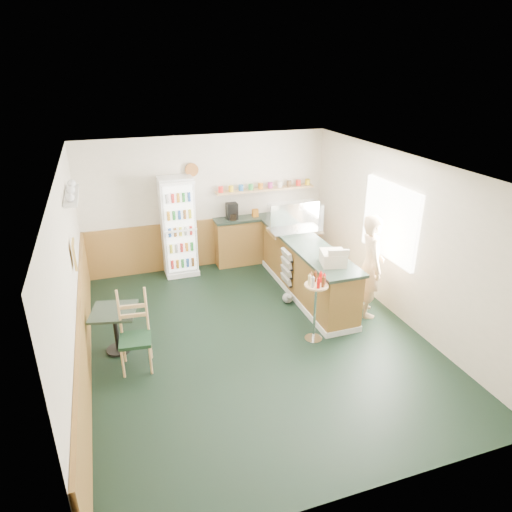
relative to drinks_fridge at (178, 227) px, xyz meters
name	(u,v)px	position (x,y,z in m)	size (l,w,h in m)	color
ground	(255,337)	(0.67, -2.74, -0.99)	(6.00, 6.00, 0.00)	black
room_envelope	(226,232)	(0.44, -2.01, 0.54)	(5.04, 6.02, 2.72)	beige
service_counter	(306,271)	(2.02, -1.67, -0.53)	(0.68, 3.01, 1.01)	olive
back_counter	(266,236)	(1.86, 0.06, -0.44)	(2.24, 0.42, 1.69)	olive
drinks_fridge	(178,227)	(0.00, 0.00, 0.00)	(0.65, 0.54, 1.98)	white
display_case	(295,219)	(2.02, -1.07, 0.30)	(0.97, 0.51, 0.55)	silver
cash_register	(333,258)	(2.02, -2.62, 0.13)	(0.37, 0.39, 0.21)	beige
shopkeeper	(371,266)	(2.72, -2.64, -0.10)	(0.59, 0.42, 1.77)	tan
condiment_stand	(316,297)	(1.51, -3.09, -0.24)	(0.36, 0.36, 1.11)	silver
newspaper_rack	(286,267)	(1.66, -1.59, -0.43)	(0.09, 0.40, 0.65)	black
cafe_table	(115,323)	(-1.38, -2.43, -0.50)	(0.75, 0.75, 0.69)	black
cafe_chair	(134,328)	(-1.14, -2.85, -0.38)	(0.47, 0.47, 1.15)	black
dog_doorstop	(288,298)	(1.57, -1.90, -0.88)	(0.19, 0.24, 0.23)	gray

